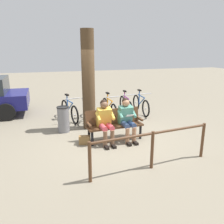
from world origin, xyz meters
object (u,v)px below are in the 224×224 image
(tree_trunk, at_px, (88,81))
(litter_bin, at_px, (63,119))
(bicycle_blue, at_px, (141,105))
(bicycle_orange, at_px, (89,110))
(bicycle_purple, at_px, (126,106))
(person_reading, at_px, (127,117))
(handbag, at_px, (84,140))
(person_companion, at_px, (105,120))
(bicycle_black, at_px, (69,111))
(bench, at_px, (114,122))
(bicycle_green, at_px, (109,108))

(tree_trunk, bearing_deg, litter_bin, 9.94)
(bicycle_blue, height_order, bicycle_orange, same)
(bicycle_purple, bearing_deg, person_reading, -16.19)
(bicycle_blue, distance_m, bicycle_purple, 0.64)
(handbag, bearing_deg, person_companion, 175.18)
(handbag, height_order, bicycle_black, bicycle_black)
(bench, xyz_separation_m, bicycle_green, (-0.45, -2.06, -0.15))
(bench, distance_m, bicycle_blue, 2.91)
(bicycle_blue, bearing_deg, bench, -37.16)
(tree_trunk, relative_size, bicycle_black, 1.89)
(person_reading, bearing_deg, bicycle_orange, -77.57)
(bench, bearing_deg, bicycle_blue, -132.08)
(bench, height_order, bicycle_green, bicycle_green)
(person_reading, bearing_deg, litter_bin, -38.56)
(bicycle_purple, bearing_deg, bicycle_blue, 95.41)
(bicycle_black, bearing_deg, litter_bin, -28.95)
(handbag, relative_size, bicycle_orange, 0.18)
(litter_bin, relative_size, bicycle_blue, 0.48)
(person_companion, xyz_separation_m, tree_trunk, (0.17, -1.35, 0.89))
(person_companion, height_order, bicycle_green, person_companion)
(bench, relative_size, bicycle_purple, 0.97)
(bicycle_purple, xyz_separation_m, bicycle_orange, (1.48, 0.16, 0.00))
(bicycle_orange, bearing_deg, person_reading, 30.23)
(bicycle_purple, relative_size, bicycle_green, 1.00)
(handbag, xyz_separation_m, bicycle_purple, (-2.07, -2.38, 0.24))
(person_companion, relative_size, bicycle_purple, 0.71)
(bench, bearing_deg, handbag, 5.15)
(bicycle_blue, height_order, bicycle_purple, same)
(bicycle_green, xyz_separation_m, bicycle_orange, (0.75, -0.03, 0.00))
(person_reading, distance_m, tree_trunk, 1.79)
(person_companion, height_order, tree_trunk, tree_trunk)
(person_companion, distance_m, handbag, 0.80)
(bicycle_blue, height_order, bicycle_green, same)
(person_companion, distance_m, tree_trunk, 1.63)
(bicycle_blue, relative_size, bicycle_orange, 1.02)
(bench, bearing_deg, tree_trunk, -70.88)
(person_companion, relative_size, bicycle_green, 0.71)
(person_reading, distance_m, litter_bin, 2.05)
(tree_trunk, xyz_separation_m, bicycle_black, (0.53, -1.01, -1.19))
(handbag, height_order, bicycle_orange, bicycle_orange)
(bicycle_orange, bearing_deg, bicycle_black, -82.89)
(litter_bin, xyz_separation_m, bicycle_orange, (-1.03, -1.07, -0.05))
(tree_trunk, bearing_deg, bench, 112.52)
(person_reading, height_order, bicycle_purple, person_reading)
(person_companion, height_order, bicycle_black, person_companion)
(bicycle_green, bearing_deg, bicycle_purple, 101.86)
(bicycle_green, bearing_deg, person_reading, -5.79)
(person_companion, height_order, bicycle_purple, person_companion)
(person_reading, height_order, bicycle_blue, person_reading)
(person_companion, xyz_separation_m, bicycle_purple, (-1.49, -2.43, -0.30))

